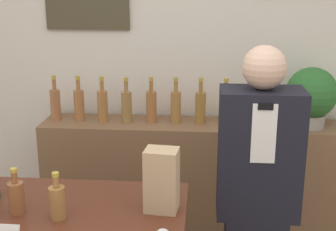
{
  "coord_description": "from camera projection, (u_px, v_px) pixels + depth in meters",
  "views": [
    {
      "loc": [
        0.24,
        -1.24,
        1.9
      ],
      "look_at": [
        0.04,
        1.14,
        1.21
      ],
      "focal_mm": 50.0,
      "sensor_mm": 36.0,
      "label": 1
    }
  ],
  "objects": [
    {
      "name": "shelf_bottle_7",
      "position": [
        225.0,
        107.0,
        3.1
      ],
      "size": [
        0.07,
        0.07,
        0.31
      ],
      "color": "olive",
      "rests_on": "back_shelf"
    },
    {
      "name": "shelf_bottle_4",
      "position": [
        151.0,
        105.0,
        3.14
      ],
      "size": [
        0.07,
        0.07,
        0.31
      ],
      "color": "#A26436",
      "rests_on": "back_shelf"
    },
    {
      "name": "shelf_bottle_6",
      "position": [
        200.0,
        106.0,
        3.12
      ],
      "size": [
        0.07,
        0.07,
        0.31
      ],
      "color": "olive",
      "rests_on": "back_shelf"
    },
    {
      "name": "shopkeeper",
      "position": [
        256.0,
        203.0,
        2.4
      ],
      "size": [
        0.41,
        0.26,
        1.61
      ],
      "color": "black",
      "rests_on": "ground_plane"
    },
    {
      "name": "potted_plant",
      "position": [
        311.0,
        95.0,
        3.01
      ],
      "size": [
        0.33,
        0.33,
        0.39
      ],
      "color": "#9E998E",
      "rests_on": "back_shelf"
    },
    {
      "name": "shelf_bottle_1",
      "position": [
        79.0,
        104.0,
        3.18
      ],
      "size": [
        0.07,
        0.07,
        0.31
      ],
      "color": "#A2673A",
      "rests_on": "back_shelf"
    },
    {
      "name": "shelf_bottle_8",
      "position": [
        250.0,
        107.0,
        3.09
      ],
      "size": [
        0.07,
        0.07,
        0.31
      ],
      "color": "#A56931",
      "rests_on": "back_shelf"
    },
    {
      "name": "paper_bag",
      "position": [
        162.0,
        180.0,
        1.96
      ],
      "size": [
        0.15,
        0.12,
        0.27
      ],
      "color": "tan",
      "rests_on": "display_counter"
    },
    {
      "name": "counter_bottle_3",
      "position": [
        57.0,
        201.0,
        1.91
      ],
      "size": [
        0.07,
        0.07,
        0.2
      ],
      "color": "#9A6835",
      "rests_on": "display_counter"
    },
    {
      "name": "shelf_bottle_0",
      "position": [
        55.0,
        103.0,
        3.19
      ],
      "size": [
        0.07,
        0.07,
        0.31
      ],
      "color": "#A0643E",
      "rests_on": "back_shelf"
    },
    {
      "name": "shelf_bottle_5",
      "position": [
        176.0,
        106.0,
        3.13
      ],
      "size": [
        0.07,
        0.07,
        0.31
      ],
      "color": "#A07038",
      "rests_on": "back_shelf"
    },
    {
      "name": "back_shelf",
      "position": [
        192.0,
        190.0,
        3.27
      ],
      "size": [
        2.05,
        0.36,
        0.98
      ],
      "color": "brown",
      "rests_on": "ground_plane"
    },
    {
      "name": "counter_bottle_2",
      "position": [
        16.0,
        197.0,
        1.95
      ],
      "size": [
        0.07,
        0.07,
        0.2
      ],
      "color": "brown",
      "rests_on": "display_counter"
    },
    {
      "name": "back_wall",
      "position": [
        172.0,
        62.0,
        3.28
      ],
      "size": [
        5.2,
        0.09,
        2.7
      ],
      "color": "silver",
      "rests_on": "ground_plane"
    },
    {
      "name": "shelf_bottle_3",
      "position": [
        127.0,
        106.0,
        3.13
      ],
      "size": [
        0.07,
        0.07,
        0.31
      ],
      "color": "olive",
      "rests_on": "back_shelf"
    },
    {
      "name": "shelf_bottle_9",
      "position": [
        276.0,
        108.0,
        3.07
      ],
      "size": [
        0.07,
        0.07,
        0.31
      ],
      "color": "#A56337",
      "rests_on": "back_shelf"
    },
    {
      "name": "shelf_bottle_2",
      "position": [
        103.0,
        105.0,
        3.15
      ],
      "size": [
        0.07,
        0.07,
        0.31
      ],
      "color": "#A46C37",
      "rests_on": "back_shelf"
    }
  ]
}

